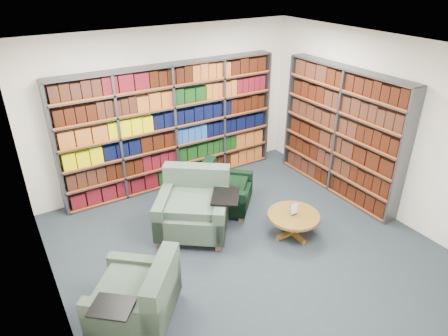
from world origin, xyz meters
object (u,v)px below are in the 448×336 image
chair_green_right (220,191)px  coffee_table (293,219)px  chair_teal_front (141,297)px  chair_teal_left (195,207)px

chair_green_right → coffee_table: (0.55, -1.24, -0.01)m
chair_teal_front → coffee_table: size_ratio=1.60×
chair_teal_left → chair_green_right: (0.62, 0.30, -0.07)m
chair_teal_left → chair_green_right: size_ratio=1.22×
chair_teal_left → chair_teal_front: chair_teal_left is taller
chair_green_right → chair_teal_front: 2.53m
chair_teal_front → coffee_table: 2.55m
coffee_table → chair_green_right: bearing=113.8°
coffee_table → chair_teal_left: bearing=141.2°
chair_green_right → chair_teal_front: (-1.98, -1.58, 0.02)m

